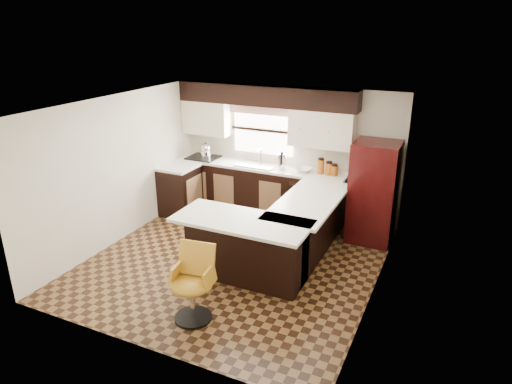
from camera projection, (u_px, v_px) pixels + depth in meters
The scene contains 30 objects.
floor at pixel (235, 261), 7.03m from camera, with size 4.40×4.40×0.00m, color #49301A.
ceiling at pixel (232, 105), 6.18m from camera, with size 4.40×4.40×0.00m, color silver.
wall_back at pixel (288, 151), 8.47m from camera, with size 4.40×4.40×0.00m, color beige.
wall_front at pixel (136, 254), 4.74m from camera, with size 4.40×4.40×0.00m, color beige.
wall_left at pixel (119, 169), 7.43m from camera, with size 4.40×4.40×0.00m, color beige.
wall_right at pixel (380, 212), 5.78m from camera, with size 4.40×4.40×0.00m, color beige.
base_cab_back at pixel (259, 190), 8.66m from camera, with size 3.30×0.60×0.90m, color black.
base_cab_left at pixel (180, 191), 8.64m from camera, with size 0.60×0.70×0.90m, color black.
counter_back at pixel (259, 167), 8.49m from camera, with size 3.30×0.60×0.04m, color silver.
counter_left at pixel (179, 167), 8.47m from camera, with size 0.60×0.70×0.04m, color silver.
soffit at pixel (265, 95), 8.12m from camera, with size 3.40×0.35×0.36m, color black.
upper_cab_left at pixel (207, 118), 8.78m from camera, with size 0.94×0.35×0.64m, color beige.
upper_cab_right at pixel (322, 129), 7.87m from camera, with size 1.14×0.35×0.64m, color beige.
window_pane at pixel (263, 130), 8.53m from camera, with size 1.20×0.02×0.90m, color white.
valance at pixel (262, 110), 8.36m from camera, with size 1.30×0.06×0.18m, color #D19B93.
sink at pixel (257, 165), 8.48m from camera, with size 0.75×0.45×0.03m, color #B2B2B7.
dishwasher at pixel (304, 205), 8.03m from camera, with size 0.58×0.03×0.78m, color black.
cooktop at pixel (203, 157), 8.94m from camera, with size 0.58×0.50×0.03m, color black.
peninsula_long at pixel (305, 229), 7.05m from camera, with size 0.60×1.95×0.90m, color black.
peninsula_return at pixel (246, 249), 6.43m from camera, with size 1.65×0.60×0.90m, color black.
counter_pen_long at pixel (309, 201), 6.86m from camera, with size 0.84×1.95×0.04m, color silver.
counter_pen_return at pixel (242, 221), 6.19m from camera, with size 1.89×0.84×0.04m, color silver.
refrigerator at pixel (373, 192), 7.45m from camera, with size 0.72×0.69×1.68m, color black.
bar_chair at pixel (191, 285), 5.50m from camera, with size 0.51×0.51×0.96m, color #BD8621, non-canonical shape.
kettle at pixel (206, 150), 8.86m from camera, with size 0.22×0.22×0.29m, color silver, non-canonical shape.
percolator at pixel (282, 161), 8.26m from camera, with size 0.15×0.15×0.28m, color silver.
mixing_bowl at pixel (304, 170), 8.13m from camera, with size 0.28×0.28×0.07m, color white.
canister_large at pixel (321, 167), 8.00m from camera, with size 0.12×0.12×0.25m, color #984C12.
canister_med at pixel (329, 169), 7.95m from camera, with size 0.13×0.13×0.21m, color #984C12.
canister_small at pixel (334, 171), 7.91m from camera, with size 0.13×0.13×0.17m, color #984C12.
Camera 1 is at (2.91, -5.49, 3.47)m, focal length 32.00 mm.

